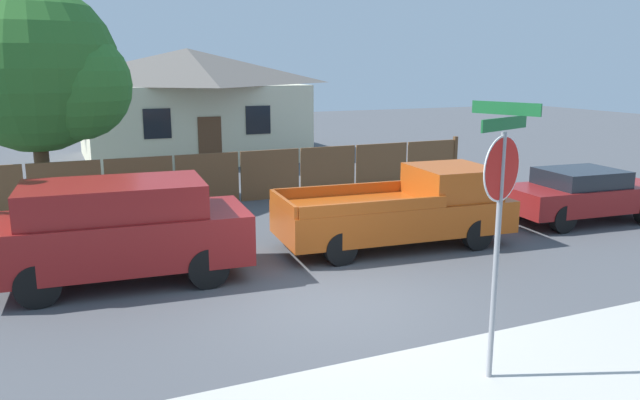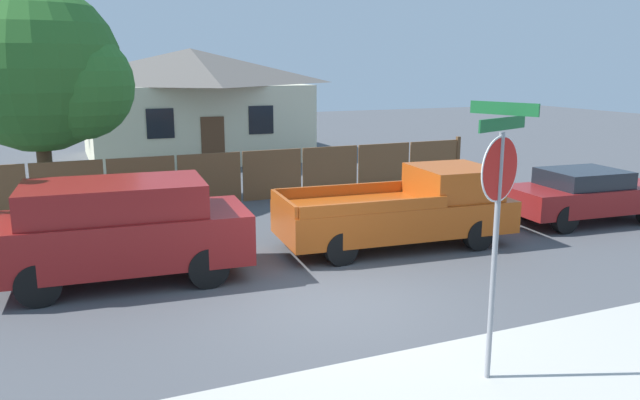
# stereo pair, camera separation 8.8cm
# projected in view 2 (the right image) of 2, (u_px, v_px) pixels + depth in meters

# --- Properties ---
(ground_plane) EXTENTS (80.00, 80.00, 0.00)m
(ground_plane) POSITION_uv_depth(u_px,v_px,m) (336.00, 303.00, 10.52)
(ground_plane) COLOR #4C4F54
(wooden_fence) EXTENTS (15.19, 0.12, 1.57)m
(wooden_fence) POSITION_uv_depth(u_px,v_px,m) (242.00, 177.00, 18.16)
(wooden_fence) COLOR brown
(wooden_fence) RESTS_ON ground
(house) EXTENTS (9.31, 7.58, 4.60)m
(house) POSITION_uv_depth(u_px,v_px,m) (192.00, 102.00, 26.69)
(house) COLOR beige
(house) RESTS_ON ground
(oak_tree) EXTENTS (4.74, 4.52, 6.10)m
(oak_tree) POSITION_uv_depth(u_px,v_px,m) (45.00, 72.00, 16.69)
(oak_tree) COLOR brown
(oak_tree) RESTS_ON ground
(red_suv) EXTENTS (4.67, 2.31, 1.87)m
(red_suv) POSITION_uv_depth(u_px,v_px,m) (121.00, 228.00, 11.40)
(red_suv) COLOR maroon
(red_suv) RESTS_ON ground
(orange_pickup) EXTENTS (5.25, 2.34, 1.71)m
(orange_pickup) POSITION_uv_depth(u_px,v_px,m) (406.00, 209.00, 13.73)
(orange_pickup) COLOR #B74C14
(orange_pickup) RESTS_ON ground
(parked_sedan) EXTENTS (4.25, 2.07, 1.35)m
(parked_sedan) POSITION_uv_depth(u_px,v_px,m) (586.00, 194.00, 15.81)
(parked_sedan) COLOR maroon
(parked_sedan) RESTS_ON ground
(stop_sign) EXTENTS (0.94, 0.85, 3.51)m
(stop_sign) POSITION_uv_depth(u_px,v_px,m) (498.00, 194.00, 7.51)
(stop_sign) COLOR gray
(stop_sign) RESTS_ON ground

